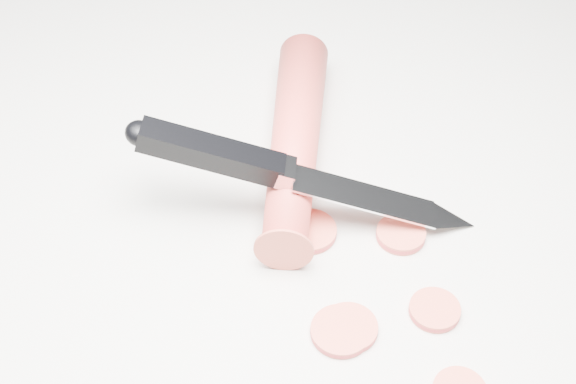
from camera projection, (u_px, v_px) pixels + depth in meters
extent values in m
plane|color=beige|center=(332.00, 254.00, 0.58)|extent=(2.40, 2.40, 0.00)
cylinder|color=red|center=(295.00, 140.00, 0.63)|extent=(0.11, 0.22, 0.04)
cylinder|color=#D34A37|center=(435.00, 310.00, 0.54)|extent=(0.03, 0.03, 0.01)
cylinder|color=#D34A37|center=(349.00, 328.00, 0.53)|extent=(0.04, 0.04, 0.01)
cylinder|color=#D34A37|center=(341.00, 331.00, 0.53)|extent=(0.04, 0.04, 0.01)
cylinder|color=#D34A37|center=(401.00, 234.00, 0.59)|extent=(0.04, 0.04, 0.01)
cylinder|color=#D34A37|center=(309.00, 231.00, 0.59)|extent=(0.04, 0.04, 0.01)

